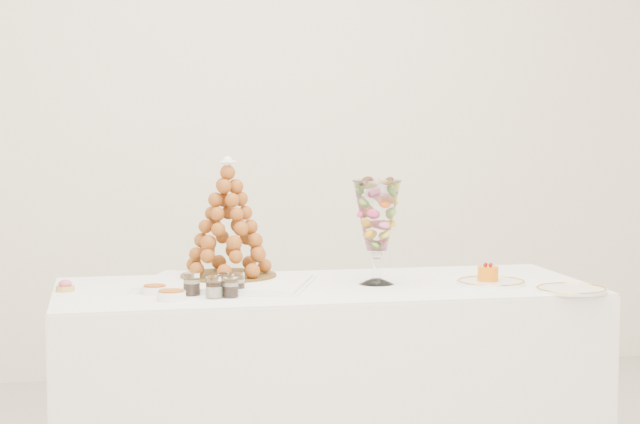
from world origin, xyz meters
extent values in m
cube|color=white|center=(0.00, 2.00, 1.40)|extent=(4.50, 0.04, 2.80)
cube|color=white|center=(0.07, 0.37, 0.34)|extent=(1.81, 0.76, 0.67)
cube|color=white|center=(0.07, 0.37, 0.68)|extent=(1.80, 0.76, 0.01)
cube|color=white|center=(-0.26, 0.43, 0.69)|extent=(0.64, 0.55, 0.02)
cylinder|color=white|center=(0.25, 0.37, 0.69)|extent=(0.12, 0.12, 0.02)
cylinder|color=white|center=(0.25, 0.37, 0.75)|extent=(0.03, 0.03, 0.09)
sphere|color=white|center=(0.25, 0.37, 0.79)|extent=(0.04, 0.04, 0.04)
cylinder|color=white|center=(0.63, 0.30, 0.69)|extent=(0.23, 0.23, 0.01)
cylinder|color=white|center=(0.84, 0.10, 0.69)|extent=(0.23, 0.23, 0.01)
cylinder|color=tan|center=(-0.79, 0.40, 0.69)|extent=(0.06, 0.06, 0.02)
ellipsoid|color=#C55172|center=(-0.79, 0.40, 0.71)|extent=(0.04, 0.04, 0.03)
cylinder|color=white|center=(-0.38, 0.25, 0.72)|extent=(0.06, 0.06, 0.07)
cylinder|color=white|center=(-0.28, 0.22, 0.72)|extent=(0.06, 0.06, 0.07)
cylinder|color=white|center=(-0.24, 0.25, 0.72)|extent=(0.06, 0.06, 0.07)
cylinder|color=white|center=(-0.32, 0.18, 0.72)|extent=(0.05, 0.05, 0.07)
cylinder|color=white|center=(-0.27, 0.18, 0.72)|extent=(0.06, 0.06, 0.07)
cylinder|color=white|center=(-0.50, 0.29, 0.70)|extent=(0.08, 0.08, 0.02)
cylinder|color=white|center=(-0.45, 0.16, 0.70)|extent=(0.09, 0.09, 0.03)
cylinder|color=brown|center=(-0.24, 0.52, 0.70)|extent=(0.33, 0.33, 0.01)
cone|color=#934816|center=(-0.24, 0.52, 0.91)|extent=(0.32, 0.32, 0.40)
sphere|color=white|center=(-0.24, 0.52, 1.09)|extent=(0.04, 0.04, 0.04)
cylinder|color=orange|center=(0.62, 0.30, 0.72)|extent=(0.07, 0.07, 0.05)
sphere|color=#93050A|center=(0.64, 0.30, 0.75)|extent=(0.01, 0.01, 0.01)
sphere|color=#93050A|center=(0.62, 0.31, 0.75)|extent=(0.01, 0.01, 0.01)
sphere|color=#93050A|center=(0.61, 0.30, 0.75)|extent=(0.01, 0.01, 0.01)
sphere|color=#93050A|center=(0.63, 0.29, 0.75)|extent=(0.01, 0.01, 0.01)
camera|label=1|loc=(-0.58, -3.14, 1.24)|focal=60.00mm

